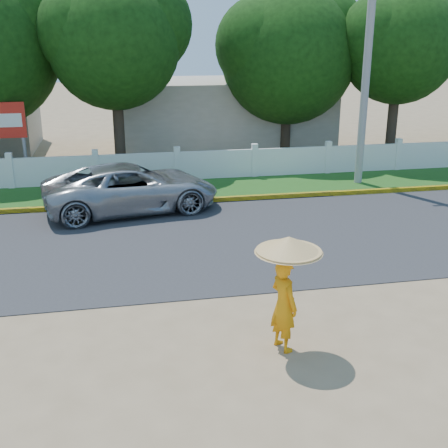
% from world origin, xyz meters
% --- Properties ---
extents(ground, '(120.00, 120.00, 0.00)m').
position_xyz_m(ground, '(0.00, 0.00, 0.00)').
color(ground, '#9E8460').
rests_on(ground, ground).
extents(road, '(60.00, 7.00, 0.02)m').
position_xyz_m(road, '(0.00, 4.50, 0.01)').
color(road, '#38383A').
rests_on(road, ground).
extents(grass_verge, '(60.00, 3.50, 0.03)m').
position_xyz_m(grass_verge, '(0.00, 9.75, 0.01)').
color(grass_verge, '#2D601E').
rests_on(grass_verge, ground).
extents(curb, '(40.00, 0.18, 0.16)m').
position_xyz_m(curb, '(0.00, 8.05, 0.08)').
color(curb, yellow).
rests_on(curb, ground).
extents(fence, '(40.00, 0.10, 1.10)m').
position_xyz_m(fence, '(0.00, 11.20, 0.55)').
color(fence, silver).
rests_on(fence, ground).
extents(building_near, '(10.00, 6.00, 3.20)m').
position_xyz_m(building_near, '(3.00, 18.00, 1.60)').
color(building_near, '#B7AD99').
rests_on(building_near, ground).
extents(utility_pole, '(0.28, 0.28, 8.54)m').
position_xyz_m(utility_pole, '(6.59, 9.54, 4.27)').
color(utility_pole, gray).
rests_on(utility_pole, ground).
extents(vehicle, '(5.73, 3.39, 1.49)m').
position_xyz_m(vehicle, '(-1.84, 7.59, 0.75)').
color(vehicle, '#9DA0A5').
rests_on(vehicle, ground).
extents(monk_with_parasol, '(1.15, 1.15, 2.10)m').
position_xyz_m(monk_with_parasol, '(0.46, -1.16, 1.37)').
color(monk_with_parasol, orange).
rests_on(monk_with_parasol, ground).
extents(tree_row, '(38.99, 6.98, 8.34)m').
position_xyz_m(tree_row, '(4.53, 14.32, 4.71)').
color(tree_row, '#473828').
rests_on(tree_row, ground).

